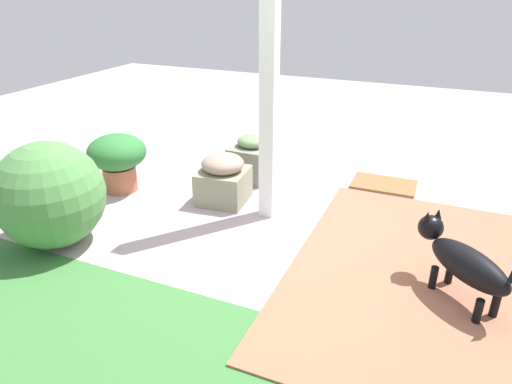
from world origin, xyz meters
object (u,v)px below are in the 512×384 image
at_px(stone_planter_nearest, 252,159).
at_px(stone_planter_near, 223,179).
at_px(dog, 462,260).
at_px(terracotta_pot_broad, 117,157).
at_px(round_shrub, 50,195).
at_px(porch_pillar, 269,64).
at_px(doormat, 384,185).

distance_m(stone_planter_nearest, stone_planter_near, 0.58).
bearing_deg(dog, stone_planter_nearest, -33.10).
bearing_deg(stone_planter_near, terracotta_pot_broad, 9.66).
bearing_deg(stone_planter_nearest, round_shrub, 63.84).
relative_size(porch_pillar, dog, 4.15).
bearing_deg(dog, terracotta_pot_broad, -9.78).
height_order(porch_pillar, stone_planter_nearest, porch_pillar).
bearing_deg(stone_planter_nearest, dog, 146.90).
height_order(stone_planter_near, doormat, stone_planter_near).
height_order(round_shrub, doormat, round_shrub).
bearing_deg(doormat, stone_planter_near, 35.30).
xyz_separation_m(porch_pillar, stone_planter_near, (0.46, -0.08, -1.02)).
relative_size(stone_planter_nearest, terracotta_pot_broad, 0.83).
bearing_deg(round_shrub, terracotta_pot_broad, -79.74).
xyz_separation_m(stone_planter_nearest, doormat, (-1.24, -0.31, -0.19)).
distance_m(stone_planter_near, doormat, 1.56).
height_order(porch_pillar, stone_planter_near, porch_pillar).
distance_m(terracotta_pot_broad, dog, 2.98).
relative_size(terracotta_pot_broad, doormat, 0.91).
bearing_deg(dog, round_shrub, 9.31).
bearing_deg(doormat, terracotta_pot_broad, 25.23).
relative_size(stone_planter_nearest, doormat, 0.75).
height_order(stone_planter_nearest, stone_planter_near, stone_planter_nearest).
bearing_deg(stone_planter_nearest, stone_planter_near, 87.95).
xyz_separation_m(porch_pillar, round_shrub, (1.27, 1.05, -0.84)).
distance_m(porch_pillar, doormat, 1.76).
height_order(stone_planter_nearest, dog, dog).
bearing_deg(terracotta_pot_broad, porch_pillar, -176.51).
bearing_deg(porch_pillar, doormat, -129.60).
relative_size(round_shrub, dog, 1.32).
bearing_deg(doormat, round_shrub, 44.19).
xyz_separation_m(round_shrub, terracotta_pot_broad, (0.17, -0.96, -0.07)).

